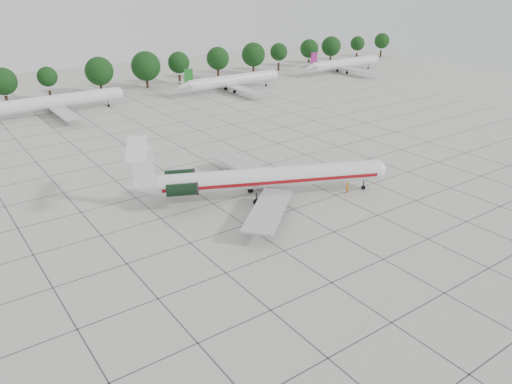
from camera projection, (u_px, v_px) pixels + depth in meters
ground at (245, 225)px, 64.02m from camera, size 260.00×260.00×0.00m
apron_joints at (189, 188)px, 75.19m from camera, size 170.00×170.00×0.02m
main_airliner at (257, 178)px, 70.41m from camera, size 35.91×26.93×8.81m
ground_crew at (347, 187)px, 73.16m from camera, size 0.66×0.49×1.68m
bg_airliner_c at (59, 101)px, 113.30m from camera, size 28.24×27.20×7.40m
bg_airliner_d at (232, 81)px, 135.12m from camera, size 28.24×27.20×7.40m
bg_airliner_e at (344, 63)px, 160.76m from camera, size 28.24×27.20×7.40m
tree_line at (3, 81)px, 118.68m from camera, size 249.86×8.44×10.22m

